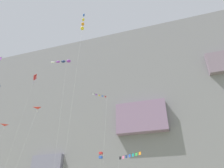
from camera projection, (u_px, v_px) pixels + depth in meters
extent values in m
cube|color=gray|center=(147.00, 117.00, 74.16)|extent=(180.00, 23.91, 62.65)
cube|color=gray|center=(142.00, 118.00, 61.27)|extent=(14.62, 3.73, 9.27)
cube|color=red|center=(35.00, 77.00, 51.73)|extent=(0.81, 2.07, 2.17)
cylinder|color=black|center=(35.00, 77.00, 51.73)|extent=(0.36, 0.22, 1.78)
cube|color=#CC3399|center=(35.00, 80.00, 51.29)|extent=(0.09, 0.26, 0.13)
cube|color=green|center=(34.00, 81.00, 51.07)|extent=(0.19, 0.21, 0.13)
cube|color=purple|center=(34.00, 83.00, 50.83)|extent=(0.10, 0.26, 0.13)
cube|color=green|center=(34.00, 85.00, 50.58)|extent=(0.14, 0.24, 0.13)
cylinder|color=silver|center=(14.00, 139.00, 43.47)|extent=(2.28, 1.08, 30.55)
pyramid|color=red|center=(38.00, 111.00, 41.53)|extent=(1.44, 1.15, 0.20)
cube|color=white|center=(37.00, 111.00, 41.13)|extent=(0.14, 0.35, 0.38)
cylinder|color=silver|center=(19.00, 159.00, 33.67)|extent=(1.35, 5.56, 19.31)
cube|color=red|center=(101.00, 153.00, 44.92)|extent=(0.70, 0.70, 0.46)
cube|color=blue|center=(101.00, 157.00, 44.47)|extent=(0.70, 0.70, 0.46)
cylinder|color=black|center=(102.00, 155.00, 44.62)|extent=(0.02, 0.02, 1.25)
cylinder|color=black|center=(99.00, 155.00, 44.77)|extent=(0.02, 0.02, 1.25)
cylinder|color=black|center=(130.00, 154.00, 36.58)|extent=(4.75, 2.93, 0.03)
cube|color=black|center=(120.00, 158.00, 37.95)|extent=(0.43, 0.30, 0.52)
cube|color=pink|center=(123.00, 157.00, 37.44)|extent=(0.41, 0.27, 0.52)
cube|color=navy|center=(126.00, 157.00, 36.93)|extent=(0.42, 0.28, 0.52)
cube|color=blue|center=(130.00, 156.00, 36.43)|extent=(0.42, 0.29, 0.52)
cube|color=teal|center=(133.00, 155.00, 35.92)|extent=(0.44, 0.31, 0.52)
cube|color=green|center=(136.00, 154.00, 35.41)|extent=(0.42, 0.28, 0.52)
cube|color=orange|center=(140.00, 153.00, 34.91)|extent=(0.44, 0.31, 0.52)
ellipsoid|color=yellow|center=(82.00, 28.00, 40.98)|extent=(1.03, 1.11, 0.80)
ellipsoid|color=orange|center=(83.00, 24.00, 40.25)|extent=(0.91, 1.04, 0.67)
ellipsoid|color=yellow|center=(83.00, 20.00, 39.51)|extent=(0.79, 0.96, 0.55)
ellipsoid|color=blue|center=(84.00, 15.00, 38.78)|extent=(0.67, 0.88, 0.42)
cylinder|color=silver|center=(72.00, 102.00, 31.38)|extent=(0.15, 1.71, 32.94)
cube|color=purple|center=(0.00, 59.00, 29.92)|extent=(0.48, 0.14, 0.52)
pyramid|color=red|center=(4.00, 128.00, 37.54)|extent=(1.25, 1.20, 0.18)
cube|color=white|center=(4.00, 128.00, 37.22)|extent=(0.22, 0.26, 0.33)
cylinder|color=black|center=(99.00, 95.00, 45.71)|extent=(2.70, 2.48, 0.02)
cube|color=red|center=(105.00, 97.00, 46.16)|extent=(0.25, 0.23, 0.34)
cube|color=blue|center=(102.00, 96.00, 45.89)|extent=(0.26, 0.24, 0.34)
cube|color=yellow|center=(99.00, 95.00, 45.62)|extent=(0.24, 0.22, 0.34)
cube|color=purple|center=(96.00, 95.00, 45.35)|extent=(0.24, 0.23, 0.34)
cube|color=white|center=(93.00, 94.00, 45.08)|extent=(0.24, 0.22, 0.34)
cylinder|color=silver|center=(104.00, 148.00, 37.60)|extent=(1.07, 5.74, 24.24)
ellipsoid|color=purple|center=(69.00, 61.00, 37.95)|extent=(0.92, 0.71, 0.57)
ellipsoid|color=navy|center=(63.00, 61.00, 38.01)|extent=(0.90, 0.61, 0.47)
ellipsoid|color=purple|center=(58.00, 62.00, 38.07)|extent=(0.87, 0.51, 0.37)
ellipsoid|color=white|center=(53.00, 62.00, 38.13)|extent=(0.85, 0.41, 0.27)
cylinder|color=silver|center=(59.00, 128.00, 30.40)|extent=(1.38, 1.62, 25.57)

